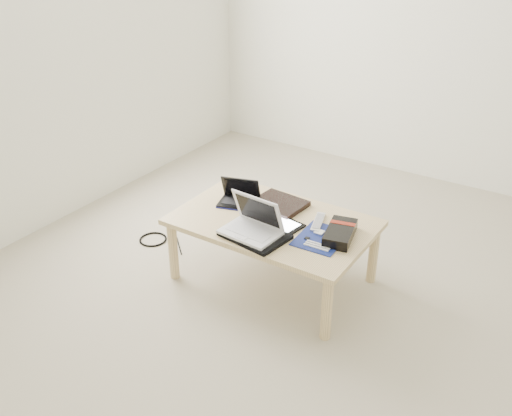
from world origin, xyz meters
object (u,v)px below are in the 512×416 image
Objects in this scene: coffee_table at (273,228)px; gpu_box at (340,233)px; netbook at (239,198)px; white_laptop at (253,225)px.

coffee_table is 0.41m from gpu_box.
gpu_box is at bearing -3.33° from netbook.
gpu_box is (0.68, -0.04, -0.00)m from netbook.
white_laptop is at bearing -44.74° from netbook.
coffee_table is at bearing -13.81° from netbook.
netbook is at bearing 135.26° from white_laptop.
gpu_box is at bearing 29.41° from white_laptop.
coffee_table is at bearing -175.81° from gpu_box.
white_laptop is at bearing -92.28° from coffee_table.
white_laptop is 1.07× the size of gpu_box.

